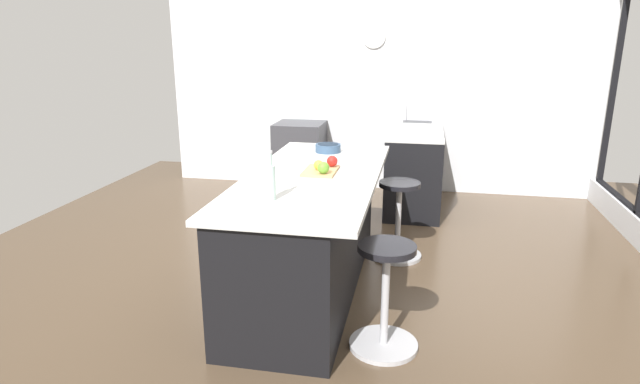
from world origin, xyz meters
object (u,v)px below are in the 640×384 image
cutting_board (320,171)px  apple_green (323,168)px  stool_by_window (398,222)px  stool_middle (385,300)px  oven_range (300,157)px  water_bottle (271,181)px  kitchen_island (308,231)px  fruit_bowl (328,148)px  apple_red (332,161)px  apple_yellow (319,165)px

cutting_board → apple_green: (0.12, 0.05, 0.05)m
stool_by_window → stool_middle: 1.48m
apple_green → oven_range: bearing=-163.3°
stool_middle → water_bottle: (-0.04, -0.74, 0.72)m
kitchen_island → stool_middle: (0.74, 0.66, -0.14)m
stool_by_window → fruit_bowl: fruit_bowl is taller
stool_middle → stool_by_window: bearing=180.0°
stool_middle → apple_green: (-0.68, -0.52, 0.66)m
kitchen_island → apple_green: size_ratio=26.17×
cutting_board → apple_green: bearing=20.6°
apple_green → apple_red: size_ratio=1.05×
stool_by_window → apple_yellow: size_ratio=9.33×
apple_red → kitchen_island: bearing=-42.8°
apple_red → water_bottle: water_bottle is taller
kitchen_island → fruit_bowl: bearing=179.0°
oven_range → cutting_board: bearing=16.5°
stool_by_window → oven_range: bearing=-145.4°
apple_green → apple_red: (-0.23, 0.02, -0.00)m
oven_range → apple_red: 2.73m
apple_red → apple_yellow: bearing=-33.3°
water_bottle → fruit_bowl: water_bottle is taller
water_bottle → fruit_bowl: (-1.49, 0.09, -0.08)m
kitchen_island → apple_red: (-0.17, 0.16, 0.52)m
apple_green → stool_middle: bearing=37.7°
oven_range → kitchen_island: bearing=14.4°
apple_red → stool_by_window: bearing=138.7°
apple_red → water_bottle: 0.90m
cutting_board → stool_by_window: bearing=140.1°
stool_by_window → stool_middle: bearing=0.0°
fruit_bowl → stool_by_window: bearing=85.7°
kitchen_island → cutting_board: 0.48m
apple_yellow → stool_by_window: bearing=140.1°
stool_middle → cutting_board: 1.16m
water_bottle → apple_red: bearing=164.7°
apple_green → fruit_bowl: size_ratio=0.40×
oven_range → apple_red: size_ratio=10.31×
kitchen_island → stool_middle: 1.00m
apple_yellow → apple_green: 0.12m
stool_by_window → apple_red: apple_red is taller
oven_range → cutting_board: (2.64, 0.78, 0.50)m
apple_red → water_bottle: bearing=-15.3°
apple_yellow → water_bottle: bearing=-11.8°
cutting_board → apple_green: apple_green is taller
apple_red → water_bottle: size_ratio=0.27×
oven_range → fruit_bowl: (1.91, 0.71, 0.53)m
apple_yellow → fruit_bowl: bearing=-175.1°
stool_by_window → fruit_bowl: bearing=-94.3°
stool_by_window → apple_red: size_ratio=8.24×
water_bottle → fruit_bowl: 1.49m
fruit_bowl → stool_middle: bearing=22.8°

